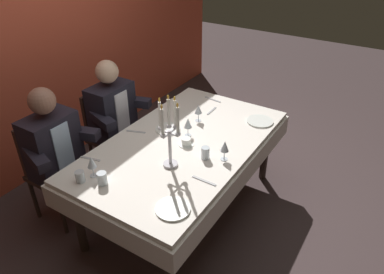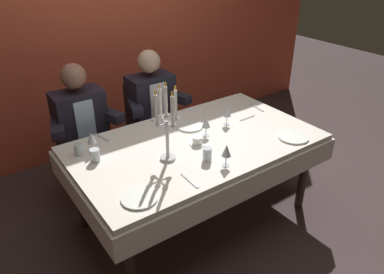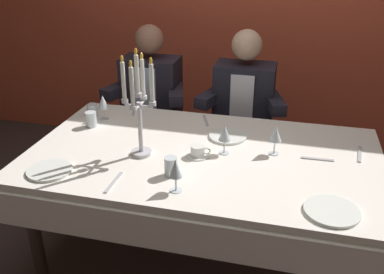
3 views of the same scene
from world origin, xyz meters
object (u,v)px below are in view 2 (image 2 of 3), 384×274
(dinner_plate_0, at_px, (139,198))
(dinner_plate_2, at_px, (293,137))
(candelabra, at_px, (167,124))
(wine_glass_0, at_px, (92,139))
(dinner_plate_1, at_px, (190,126))
(wine_glass_2, at_px, (227,112))
(water_tumbler_0, at_px, (95,155))
(seated_diner_0, at_px, (80,120))
(seated_diner_1, at_px, (151,102))
(wine_glass_3, at_px, (226,151))
(water_tumbler_1, at_px, (79,149))
(dining_table, at_px, (196,154))
(wine_glass_1, at_px, (206,123))
(water_tumbler_2, at_px, (207,154))
(coffee_cup_0, at_px, (198,141))

(dinner_plate_0, xyz_separation_m, dinner_plate_2, (1.35, -0.02, 0.00))
(candelabra, height_order, wine_glass_0, candelabra)
(dinner_plate_1, distance_m, wine_glass_2, 0.33)
(water_tumbler_0, bearing_deg, candelabra, -32.67)
(seated_diner_0, xyz_separation_m, seated_diner_1, (0.70, 0.00, 0.00))
(wine_glass_3, distance_m, seated_diner_1, 1.30)
(water_tumbler_1, bearing_deg, seated_diner_1, 31.48)
(dinner_plate_1, bearing_deg, candelabra, -142.38)
(wine_glass_3, bearing_deg, dinner_plate_1, 77.65)
(seated_diner_0, bearing_deg, dining_table, -55.91)
(dinner_plate_0, bearing_deg, water_tumbler_1, 98.73)
(candelabra, bearing_deg, dining_table, 17.22)
(dinner_plate_2, xyz_separation_m, seated_diner_1, (-0.55, 1.29, -0.01))
(wine_glass_1, distance_m, water_tumbler_1, 0.97)
(candelabra, bearing_deg, wine_glass_3, -47.22)
(dining_table, relative_size, wine_glass_1, 11.83)
(dinner_plate_0, relative_size, water_tumbler_2, 2.30)
(candelabra, height_order, coffee_cup_0, candelabra)
(dinner_plate_1, distance_m, coffee_cup_0, 0.29)
(wine_glass_3, distance_m, coffee_cup_0, 0.37)
(dinner_plate_1, relative_size, wine_glass_3, 1.34)
(wine_glass_2, height_order, water_tumbler_0, wine_glass_2)
(dinner_plate_0, height_order, wine_glass_2, wine_glass_2)
(water_tumbler_2, bearing_deg, dinner_plate_2, -9.81)
(dinner_plate_2, relative_size, seated_diner_0, 0.19)
(dinner_plate_0, relative_size, wine_glass_0, 1.38)
(dining_table, relative_size, candelabra, 3.35)
(wine_glass_3, xyz_separation_m, water_tumbler_1, (-0.77, 0.73, -0.07))
(dinner_plate_2, height_order, water_tumbler_1, water_tumbler_1)
(dining_table, distance_m, dinner_plate_1, 0.27)
(dining_table, height_order, dinner_plate_1, dinner_plate_1)
(dinner_plate_2, xyz_separation_m, water_tumbler_1, (-1.46, 0.73, 0.03))
(water_tumbler_2, bearing_deg, wine_glass_0, 137.30)
(wine_glass_0, bearing_deg, wine_glass_3, -45.80)
(water_tumbler_1, bearing_deg, seated_diner_0, 69.28)
(water_tumbler_1, bearing_deg, dinner_plate_0, -81.27)
(candelabra, distance_m, dinner_plate_0, 0.55)
(wine_glass_1, height_order, wine_glass_2, same)
(dinner_plate_2, height_order, wine_glass_2, wine_glass_2)
(dinner_plate_2, bearing_deg, candelabra, 162.63)
(wine_glass_0, height_order, seated_diner_0, seated_diner_0)
(wine_glass_1, xyz_separation_m, water_tumbler_2, (-0.21, -0.29, -0.07))
(dining_table, xyz_separation_m, coffee_cup_0, (-0.02, -0.05, 0.15))
(dinner_plate_2, height_order, seated_diner_0, seated_diner_0)
(dinner_plate_2, height_order, water_tumbler_2, water_tumbler_2)
(wine_glass_1, bearing_deg, water_tumbler_2, -125.87)
(candelabra, relative_size, water_tumbler_1, 6.92)
(wine_glass_0, bearing_deg, seated_diner_1, 35.81)
(water_tumbler_0, height_order, water_tumbler_1, water_tumbler_0)
(dinner_plate_0, height_order, dinner_plate_1, same)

